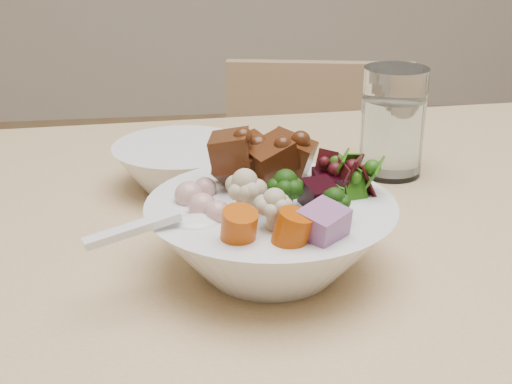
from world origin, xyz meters
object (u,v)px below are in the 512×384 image
Objects in this scene: side_bowl at (181,167)px; chair_far at (315,248)px; food_bowl at (272,231)px; water_glass at (392,126)px; dining_table at (499,306)px.

chair_far is at bearing 59.67° from side_bowl.
food_bowl is 1.43× the size of side_bowl.
water_glass is 0.84× the size of side_bowl.
chair_far is 6.08× the size of water_glass.
chair_far is 0.57m from water_glass.
food_bowl reaches higher than chair_far.
food_bowl is at bearing -94.70° from chair_far.
chair_far is at bearing 88.41° from water_glass.
water_glass is at bearing 50.94° from food_bowl.
dining_table is 2.13× the size of chair_far.
dining_table is 0.24m from water_glass.
water_glass is (0.17, 0.22, 0.02)m from food_bowl.
water_glass is at bearing -80.12° from chair_far.
dining_table is 10.86× the size of side_bowl.
food_bowl is at bearing -129.06° from water_glass.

